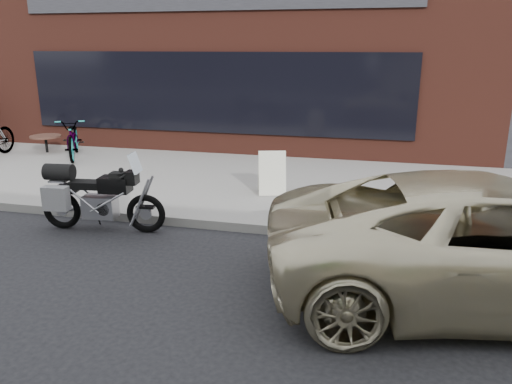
{
  "coord_description": "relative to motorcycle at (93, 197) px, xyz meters",
  "views": [
    {
      "loc": [
        2.16,
        -3.13,
        2.86
      ],
      "look_at": [
        0.53,
        3.46,
        0.85
      ],
      "focal_mm": 35.0,
      "sensor_mm": 36.0,
      "label": 1
    }
  ],
  "objects": [
    {
      "name": "sandwich_sign",
      "position": [
        2.39,
        2.25,
        0.0
      ],
      "size": [
        0.62,
        0.59,
        0.81
      ],
      "rotation": [
        0.0,
        0.0,
        0.28
      ],
      "color": "white",
      "rests_on": "near_sidewalk"
    },
    {
      "name": "near_sidewalk",
      "position": [
        2.13,
        3.46,
        -0.48
      ],
      "size": [
        44.0,
        6.0,
        0.15
      ],
      "primitive_type": "cube",
      "color": "gray",
      "rests_on": "ground"
    },
    {
      "name": "minivan",
      "position": [
        5.7,
        -0.94,
        0.17
      ],
      "size": [
        5.58,
        3.34,
        1.45
      ],
      "primitive_type": "imported",
      "rotation": [
        0.0,
        0.0,
        1.76
      ],
      "color": "beige",
      "rests_on": "ground"
    },
    {
      "name": "motorcycle",
      "position": [
        0.0,
        0.0,
        0.0
      ],
      "size": [
        2.03,
        0.79,
        1.29
      ],
      "rotation": [
        0.0,
        0.0,
        0.11
      ],
      "color": "black",
      "rests_on": "ground"
    },
    {
      "name": "storefront",
      "position": [
        0.13,
        10.44,
        1.69
      ],
      "size": [
        14.0,
        10.07,
        4.5
      ],
      "color": "#59271D",
      "rests_on": "ground"
    },
    {
      "name": "cafe_table",
      "position": [
        -4.12,
        4.48,
        0.0
      ],
      "size": [
        0.78,
        0.78,
        0.44
      ],
      "color": "black",
      "rests_on": "near_sidewalk"
    },
    {
      "name": "bicycle_front",
      "position": [
        -3.04,
        4.1,
        0.09
      ],
      "size": [
        1.5,
        1.98,
        1.0
      ],
      "primitive_type": "imported",
      "rotation": [
        0.0,
        0.0,
        0.5
      ],
      "color": "gray",
      "rests_on": "near_sidewalk"
    }
  ]
}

